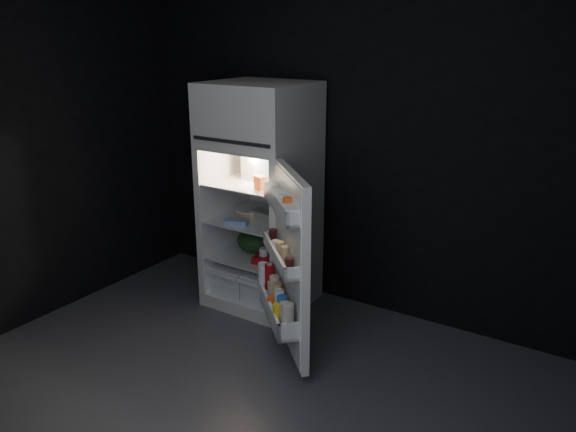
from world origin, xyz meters
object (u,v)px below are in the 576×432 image
Objects in this scene: egg_carton at (267,216)px; yogurt_tray at (270,260)px; milk_jug at (255,164)px; fridge_door at (286,267)px; refrigerator at (262,189)px.

egg_carton is 0.34m from yogurt_tray.
fridge_door is at bearing -28.09° from milk_jug.
refrigerator is 0.56m from yogurt_tray.
yogurt_tray is at bearing -41.53° from refrigerator.
milk_jug is 0.86× the size of egg_carton.
yogurt_tray is (0.10, -0.10, -0.31)m from egg_carton.
refrigerator reaches higher than milk_jug.
milk_jug is at bearing 137.52° from fridge_door.
refrigerator is 0.22m from egg_carton.
yogurt_tray is (0.19, -0.16, -0.50)m from refrigerator.
yogurt_tray is at bearing -20.12° from milk_jug.
fridge_door is 4.66× the size of yogurt_tray.
refrigerator reaches higher than egg_carton.
egg_carton is (-0.56, 0.58, 0.09)m from fridge_door.
fridge_door reaches higher than egg_carton.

